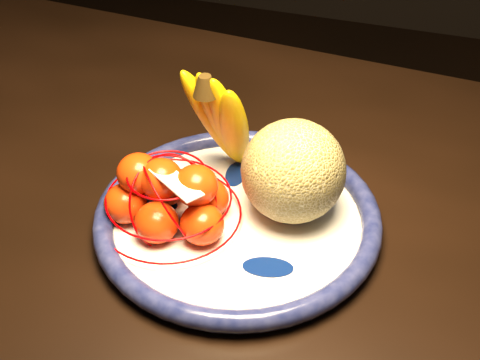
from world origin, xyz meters
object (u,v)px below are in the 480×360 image
(cantaloupe, at_px, (293,171))
(banana_bunch, at_px, (224,117))
(dining_table, at_px, (279,276))
(fruit_bowl, at_px, (238,218))
(mandarin_bag, at_px, (169,197))

(cantaloupe, distance_m, banana_bunch, 0.12)
(dining_table, xyz_separation_m, cantaloupe, (0.01, 0.02, 0.17))
(cantaloupe, bearing_deg, fruit_bowl, -150.12)
(fruit_bowl, xyz_separation_m, mandarin_bag, (-0.08, -0.03, 0.04))
(dining_table, bearing_deg, mandarin_bag, -159.19)
(dining_table, xyz_separation_m, banana_bunch, (-0.10, 0.07, 0.19))
(banana_bunch, bearing_deg, mandarin_bag, -84.90)
(fruit_bowl, distance_m, banana_bunch, 0.13)
(dining_table, distance_m, mandarin_bag, 0.20)
(dining_table, height_order, mandarin_bag, mandarin_bag)
(fruit_bowl, bearing_deg, cantaloupe, 29.88)
(dining_table, xyz_separation_m, mandarin_bag, (-0.14, -0.04, 0.14))
(dining_table, distance_m, banana_bunch, 0.23)
(fruit_bowl, distance_m, cantaloupe, 0.10)
(banana_bunch, xyz_separation_m, mandarin_bag, (-0.03, -0.11, -0.05))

